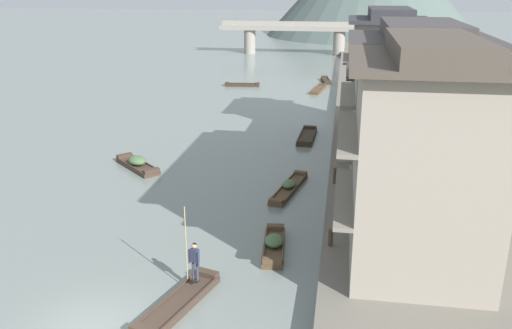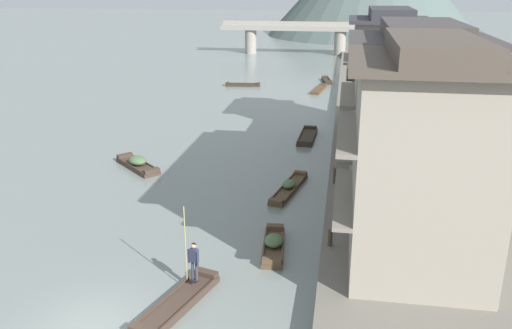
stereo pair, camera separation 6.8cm
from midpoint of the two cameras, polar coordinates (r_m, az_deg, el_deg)
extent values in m
plane|color=gray|center=(19.97, -16.89, -16.29)|extent=(400.00, 400.00, 0.00)
cube|color=#6B665B|center=(46.51, 19.59, 4.27)|extent=(18.00, 110.00, 0.65)
cube|color=#423328|center=(20.41, -8.21, -14.37)|extent=(2.27, 4.46, 0.22)
cube|color=#423328|center=(21.73, -5.19, -11.36)|extent=(1.01, 0.62, 0.20)
cube|color=#423328|center=(20.10, -7.05, -14.39)|extent=(1.20, 3.70, 0.08)
cube|color=#423328|center=(20.57, -9.38, -13.65)|extent=(1.20, 3.70, 0.08)
cube|color=black|center=(21.01, -6.23, -12.16)|extent=(0.17, 0.24, 0.05)
cylinder|color=#333847|center=(20.82, -6.21, -11.14)|extent=(0.11, 0.11, 0.78)
cube|color=black|center=(21.10, -6.63, -12.02)|extent=(0.17, 0.24, 0.05)
cylinder|color=#333847|center=(20.92, -6.61, -11.00)|extent=(0.11, 0.11, 0.78)
cube|color=#2D334C|center=(20.56, -6.48, -9.50)|extent=(0.37, 0.30, 0.52)
cylinder|color=#2D334C|center=(20.43, -6.09, -9.89)|extent=(0.08, 0.08, 0.56)
cylinder|color=#2D334C|center=(20.66, -7.04, -9.59)|extent=(0.08, 0.08, 0.56)
sphere|color=tan|center=(20.37, -6.52, -8.51)|extent=(0.20, 0.20, 0.20)
sphere|color=black|center=(20.37, -6.50, -8.45)|extent=(0.18, 0.18, 0.18)
cylinder|color=tan|center=(20.44, -7.37, -8.29)|extent=(0.04, 0.04, 3.00)
cube|color=brown|center=(23.94, 1.94, -8.77)|extent=(1.18, 3.51, 0.25)
cube|color=brown|center=(25.24, 2.12, -6.64)|extent=(0.83, 0.43, 0.22)
cube|color=brown|center=(22.44, 1.75, -10.11)|extent=(0.83, 0.43, 0.22)
cube|color=brown|center=(23.88, 0.96, -8.39)|extent=(0.33, 2.94, 0.08)
cube|color=brown|center=(23.85, 2.93, -8.45)|extent=(0.33, 2.94, 0.08)
ellipsoid|color=#4C6B42|center=(23.78, 1.95, -8.03)|extent=(0.89, 1.19, 0.44)
cube|color=#33281E|center=(60.72, -1.37, 8.38)|extent=(3.85, 1.36, 0.19)
cube|color=#33281E|center=(60.87, -3.01, 8.56)|extent=(0.44, 0.93, 0.17)
cube|color=#33281E|center=(60.55, 0.29, 8.53)|extent=(0.44, 0.93, 0.17)
cube|color=#33281E|center=(60.24, -1.41, 8.42)|extent=(3.27, 0.39, 0.08)
cube|color=#33281E|center=(61.15, -1.33, 8.58)|extent=(3.27, 0.39, 0.08)
cube|color=brown|center=(58.40, 6.68, 7.83)|extent=(1.55, 4.72, 0.20)
cube|color=brown|center=(60.46, 7.10, 8.38)|extent=(0.85, 0.47, 0.18)
cube|color=brown|center=(56.27, 6.26, 7.62)|extent=(0.85, 0.47, 0.18)
cube|color=brown|center=(58.45, 6.29, 7.99)|extent=(0.67, 4.11, 0.08)
cube|color=brown|center=(58.30, 7.08, 7.94)|extent=(0.67, 4.11, 0.08)
cube|color=#33281E|center=(63.63, 7.50, 8.73)|extent=(1.38, 3.55, 0.23)
cube|color=#33281E|center=(65.13, 7.33, 9.18)|extent=(0.79, 0.48, 0.21)
cube|color=#33281E|center=(62.04, 7.70, 8.67)|extent=(0.79, 0.48, 0.21)
cube|color=#33281E|center=(63.55, 7.17, 8.88)|extent=(0.57, 2.94, 0.08)
cube|color=#33281E|center=(63.65, 7.84, 8.87)|extent=(0.57, 2.94, 0.08)
cube|color=#423328|center=(34.71, -12.32, -0.19)|extent=(3.71, 3.56, 0.25)
cube|color=#423328|center=(36.26, -13.63, 0.93)|extent=(0.94, 0.97, 0.22)
cube|color=#423328|center=(33.04, -10.93, -0.65)|extent=(0.94, 0.97, 0.22)
cube|color=#423328|center=(34.46, -13.10, -0.11)|extent=(2.64, 2.47, 0.08)
cube|color=#423328|center=(34.86, -11.58, 0.23)|extent=(2.64, 2.47, 0.08)
ellipsoid|color=#4C6B42|center=(34.59, -12.36, 0.43)|extent=(1.69, 1.67, 0.55)
cube|color=brown|center=(30.39, 3.56, -2.61)|extent=(1.78, 4.98, 0.20)
cube|color=brown|center=(32.40, 4.78, -0.89)|extent=(0.80, 0.50, 0.18)
cube|color=brown|center=(28.28, 2.17, -3.87)|extent=(0.80, 0.50, 0.18)
cube|color=brown|center=(30.44, 2.89, -2.28)|extent=(0.94, 4.34, 0.08)
cube|color=brown|center=(30.24, 4.24, -2.45)|extent=(0.94, 4.34, 0.08)
ellipsoid|color=#4C6B42|center=(30.28, 3.57, -2.07)|extent=(0.94, 1.17, 0.41)
cube|color=#33281E|center=(40.49, 5.49, 2.91)|extent=(1.28, 4.48, 0.22)
cube|color=#33281E|center=(42.42, 5.81, 3.94)|extent=(1.01, 0.40, 0.20)
cube|color=#33281E|center=(38.45, 5.15, 2.37)|extent=(1.01, 0.40, 0.20)
cube|color=#33281E|center=(40.50, 4.77, 3.16)|extent=(0.23, 3.94, 0.08)
cube|color=#33281E|center=(40.40, 6.22, 3.07)|extent=(0.23, 3.94, 0.08)
cube|color=gray|center=(21.09, 17.20, -0.45)|extent=(4.97, 6.13, 7.80)
cube|color=gray|center=(21.32, 9.30, -3.35)|extent=(0.70, 6.13, 0.16)
cube|color=gray|center=(20.48, 9.68, 3.39)|extent=(0.70, 6.13, 0.16)
cube|color=#4C4238|center=(20.17, 18.32, 10.38)|extent=(5.87, 7.03, 0.24)
cube|color=#4C4238|center=(20.11, 18.46, 11.70)|extent=(2.98, 7.03, 0.70)
cube|color=gray|center=(27.85, 16.35, 4.27)|extent=(5.85, 5.99, 7.80)
cube|color=gray|center=(27.97, 9.44, 2.08)|extent=(0.70, 5.99, 0.16)
cube|color=gray|center=(27.34, 9.73, 7.30)|extent=(0.70, 5.99, 0.16)
cube|color=#3D3838|center=(27.16, 17.14, 12.49)|extent=(6.75, 6.89, 0.24)
cube|color=#3D3838|center=(27.12, 17.24, 13.47)|extent=(3.51, 6.89, 0.70)
cube|color=gray|center=(34.82, 14.45, 5.08)|extent=(5.26, 5.61, 5.20)
cube|color=#6E6151|center=(34.67, 9.52, 5.36)|extent=(0.70, 5.61, 0.16)
cube|color=#3D3838|center=(34.29, 14.82, 9.49)|extent=(6.16, 6.51, 0.24)
cube|color=#3D3838|center=(34.22, 14.89, 10.27)|extent=(3.16, 6.51, 0.70)
cube|color=gray|center=(40.43, 13.59, 8.91)|extent=(4.76, 5.29, 7.80)
cube|color=gray|center=(40.56, 9.58, 7.33)|extent=(0.70, 5.29, 0.16)
cube|color=gray|center=(40.13, 9.78, 10.97)|extent=(0.70, 5.29, 0.16)
cube|color=#2D2D33|center=(39.96, 14.04, 14.58)|extent=(5.66, 6.19, 0.24)
cube|color=#2D2D33|center=(39.93, 14.10, 15.25)|extent=(2.86, 6.19, 0.70)
cylinder|color=#473828|center=(23.00, 7.92, -7.68)|extent=(0.20, 0.20, 0.72)
cylinder|color=#473828|center=(29.78, 8.39, -1.20)|extent=(0.20, 0.20, 0.88)
cube|color=gray|center=(87.06, 4.17, 14.14)|extent=(23.48, 2.40, 0.60)
cylinder|color=gray|center=(88.19, -0.54, 12.85)|extent=(1.80, 1.80, 3.69)
cylinder|color=gray|center=(86.90, 8.87, 12.54)|extent=(1.80, 1.80, 3.69)
cube|color=gray|center=(88.00, 4.24, 14.62)|extent=(23.48, 0.30, 0.70)
camera|label=1|loc=(0.03, -89.93, 0.02)|focal=37.88mm
camera|label=2|loc=(0.03, 90.07, -0.02)|focal=37.88mm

